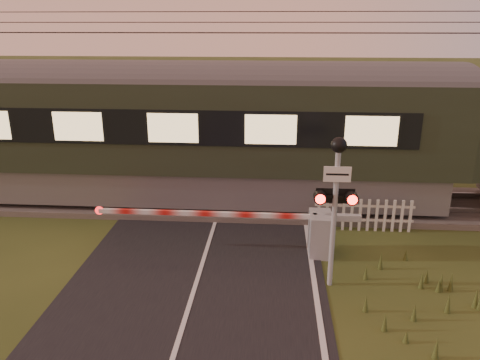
# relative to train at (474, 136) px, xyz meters

# --- Properties ---
(ground) EXTENTS (160.00, 160.00, 0.00)m
(ground) POSITION_rel_train_xyz_m (-7.91, -6.50, -2.45)
(ground) COLOR #303D17
(ground) RESTS_ON ground
(road) EXTENTS (6.00, 140.00, 0.03)m
(road) POSITION_rel_train_xyz_m (-7.89, -6.73, -2.44)
(road) COLOR black
(road) RESTS_ON ground
(track_bed) EXTENTS (140.00, 3.40, 0.39)m
(track_bed) POSITION_rel_train_xyz_m (-7.91, 0.00, -2.39)
(track_bed) COLOR #47423D
(track_bed) RESTS_ON ground
(overhead_wires) EXTENTS (120.00, 0.62, 0.62)m
(overhead_wires) POSITION_rel_train_xyz_m (-7.91, 0.00, 3.27)
(overhead_wires) COLOR black
(overhead_wires) RESTS_ON ground
(train) EXTENTS (46.61, 3.21, 4.35)m
(train) POSITION_rel_train_xyz_m (0.00, 0.00, 0.00)
(train) COLOR slate
(train) RESTS_ON ground
(boom_gate) EXTENTS (6.98, 0.87, 1.15)m
(boom_gate) POSITION_rel_train_xyz_m (-5.25, -3.44, -1.82)
(boom_gate) COLOR gray
(boom_gate) RESTS_ON ground
(crossing_signal) EXTENTS (0.89, 0.36, 3.51)m
(crossing_signal) POSITION_rel_train_xyz_m (-4.81, -4.99, -0.04)
(crossing_signal) COLOR gray
(crossing_signal) RESTS_ON ground
(picket_fence) EXTENTS (2.86, 0.08, 0.97)m
(picket_fence) POSITION_rel_train_xyz_m (-3.51, -1.89, -1.96)
(picket_fence) COLOR silver
(picket_fence) RESTS_ON ground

